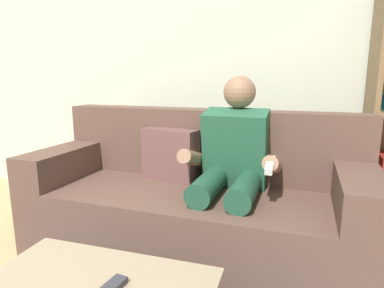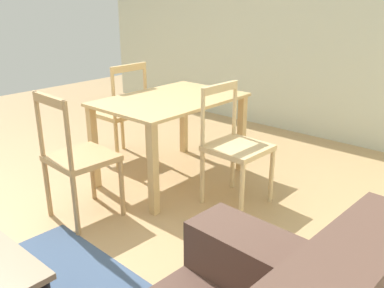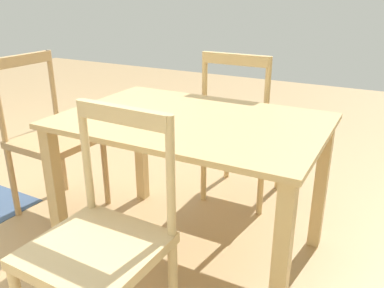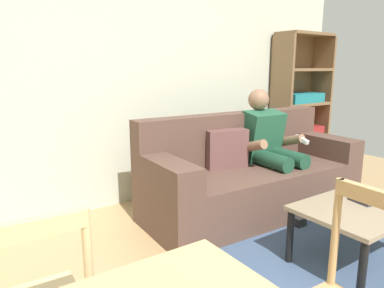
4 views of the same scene
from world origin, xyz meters
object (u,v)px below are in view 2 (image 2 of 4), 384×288
at_px(dining_table, 170,112).
at_px(dining_chair_by_doorway, 120,113).
at_px(dining_chair_facing_couch, 78,158).
at_px(dining_chair_near_wall, 235,147).

distance_m(dining_table, dining_chair_by_doorway, 0.69).
bearing_deg(dining_chair_facing_couch, dining_table, 179.92).
relative_size(dining_table, dining_chair_facing_couch, 1.28).
height_order(dining_table, dining_chair_facing_couch, dining_chair_facing_couch).
bearing_deg(dining_table, dining_chair_near_wall, 90.08).
bearing_deg(dining_chair_near_wall, dining_chair_facing_couch, -35.98).
relative_size(dining_chair_near_wall, dining_chair_by_doorway, 0.96).
relative_size(dining_table, dining_chair_near_wall, 1.32).
xyz_separation_m(dining_chair_near_wall, dining_chair_facing_couch, (0.93, -0.68, 0.01)).
relative_size(dining_table, dining_chair_by_doorway, 1.27).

